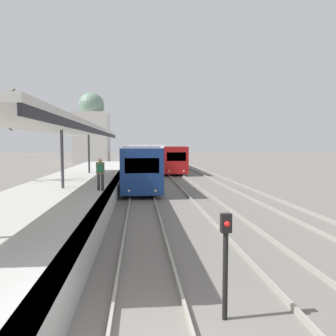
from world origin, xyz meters
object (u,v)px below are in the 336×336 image
Objects in this scene: train_near at (140,155)px; signal_post_near at (226,255)px; person_on_platform at (100,171)px; train_far at (164,154)px.

train_near is 39.37m from signal_post_near.
signal_post_near is (3.57, -10.90, -0.69)m from person_on_platform.
train_near is 1.51× the size of train_far.
person_on_platform is at bearing 108.14° from signal_post_near.
train_near is 25.46× the size of signal_post_near.
person_on_platform is 11.49m from signal_post_near.
train_far is 16.81× the size of signal_post_near.
train_far reaches higher than person_on_platform.
train_near reaches higher than train_far.
signal_post_near is at bearing -87.91° from train_near.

